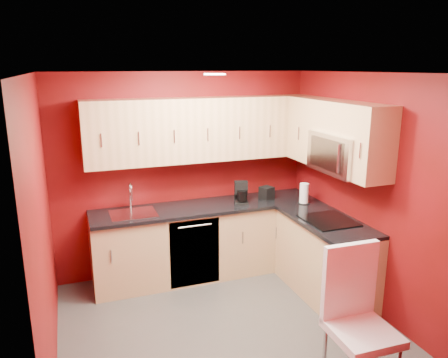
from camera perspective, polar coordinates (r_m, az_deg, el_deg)
floor at (r=4.66m, az=0.22°, el=-18.75°), size 3.20×3.20×0.00m
ceiling at (r=3.90m, az=0.26°, el=13.68°), size 3.20×3.20×0.00m
wall_back at (r=5.49m, az=-5.23°, el=0.68°), size 3.20×0.00×3.20m
wall_front at (r=2.86m, az=11.03°, el=-12.95°), size 3.20×0.00×3.20m
wall_left at (r=3.89m, az=-22.61°, el=-6.30°), size 0.00×3.00×3.00m
wall_right at (r=4.88m, az=18.15°, el=-1.76°), size 0.00×3.00×3.00m
base_cabinets_back at (r=5.52m, az=-2.19°, el=-8.10°), size 2.80×0.60×0.87m
base_cabinets_right at (r=5.18m, az=13.06°, el=-10.08°), size 0.60×1.30×0.87m
countertop_back at (r=5.35m, az=-2.18°, el=-3.65°), size 2.80×0.63×0.04m
countertop_right at (r=4.99m, az=13.30°, el=-5.41°), size 0.63×1.27×0.04m
upper_cabinets_back at (r=5.27m, az=-2.76°, el=6.51°), size 2.80×0.35×0.75m
upper_cabinets_right at (r=5.00m, az=14.02°, el=6.39°), size 0.35×1.55×0.75m
microwave at (r=4.82m, az=15.14°, el=3.28°), size 0.42×0.76×0.42m
cooktop at (r=4.95m, az=13.49°, el=-5.27°), size 0.50×0.55×0.01m
sink at (r=5.16m, az=-11.83°, el=-4.02°), size 0.52×0.42×0.35m
dishwasher_front at (r=5.20m, az=-3.84°, el=-9.60°), size 0.60×0.02×0.82m
downlight at (r=4.18m, az=-1.22°, el=13.53°), size 0.20×0.20×0.01m
coffee_maker at (r=5.37m, az=2.29°, el=-1.83°), size 0.22×0.25×0.27m
napkin_holder at (r=5.59m, az=5.59°, el=-1.82°), size 0.19×0.19×0.16m
paper_towel at (r=5.47m, az=10.41°, el=-1.87°), size 0.18×0.18×0.25m
dining_chair at (r=3.75m, az=17.70°, el=-17.72°), size 0.50×0.52×1.19m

